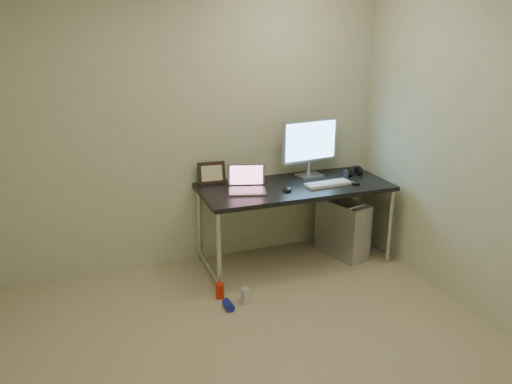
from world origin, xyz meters
name	(u,v)px	position (x,y,z in m)	size (l,w,h in m)	color
floor	(267,369)	(0.00, 0.00, 0.00)	(3.50, 3.50, 0.00)	tan
wall_back	(195,128)	(0.00, 1.75, 1.25)	(3.50, 0.02, 2.50)	beige
wall_right	(508,158)	(1.75, 0.00, 1.25)	(0.02, 3.50, 2.50)	beige
desk	(295,193)	(0.80, 1.38, 0.68)	(1.70, 0.75, 0.75)	black
tower_computer	(342,228)	(1.30, 1.35, 0.27)	(0.36, 0.56, 0.58)	silver
cable_a	(321,204)	(1.25, 1.70, 0.40)	(0.01, 0.01, 0.70)	black
cable_b	(330,206)	(1.34, 1.68, 0.38)	(0.01, 0.01, 0.72)	black
can_red	(220,291)	(-0.03, 0.97, 0.06)	(0.07, 0.07, 0.13)	red
can_white	(245,296)	(0.14, 0.82, 0.06)	(0.07, 0.07, 0.13)	silver
can_blue	(228,305)	(-0.02, 0.78, 0.03)	(0.07, 0.07, 0.12)	#1822AA
laptop	(247,185)	(0.35, 1.38, 0.80)	(0.38, 0.34, 0.22)	silver
monitor	(310,143)	(1.05, 1.59, 1.07)	(0.58, 0.19, 0.54)	silver
keyboard	(328,184)	(1.08, 1.27, 0.76)	(0.42, 0.14, 0.03)	white
mouse_right	(355,182)	(1.33, 1.22, 0.77)	(0.07, 0.12, 0.04)	black
mouse_left	(287,188)	(0.67, 1.25, 0.77)	(0.08, 0.12, 0.04)	black
headphones	(353,172)	(1.45, 1.47, 0.78)	(0.17, 0.10, 0.11)	black
picture_frame	(212,173)	(0.12, 1.68, 0.85)	(0.25, 0.03, 0.20)	black
webcam	(249,171)	(0.46, 1.64, 0.85)	(0.05, 0.04, 0.13)	silver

